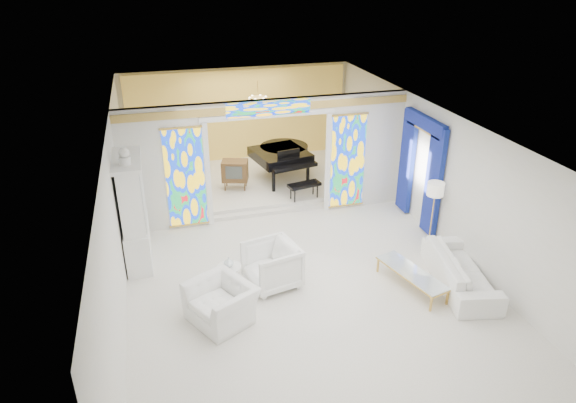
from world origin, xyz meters
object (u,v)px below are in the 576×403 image
object	(u,v)px
tv_console	(235,171)
grand_piano	(283,154)
armchair_left	(221,303)
sofa	(461,270)
coffee_table	(412,273)
china_cabinet	(134,213)
armchair_right	(272,265)

from	to	relation	value
tv_console	grand_piano	bearing A→B (deg)	32.51
armchair_left	sofa	bearing A→B (deg)	59.69
sofa	tv_console	size ratio (longest dim) A/B	2.84
grand_piano	tv_console	xyz separation A→B (m)	(-1.47, -0.41, -0.19)
armchair_left	grand_piano	bearing A→B (deg)	126.78
armchair_left	coffee_table	distance (m)	3.78
armchair_left	grand_piano	distance (m)	6.37
china_cabinet	armchair_right	size ratio (longest dim) A/B	2.75
china_cabinet	coffee_table	distance (m)	5.79
armchair_left	coffee_table	size ratio (longest dim) A/B	0.65
armchair_right	coffee_table	world-z (taller)	armchair_right
armchair_right	china_cabinet	bearing A→B (deg)	-134.58
china_cabinet	sofa	world-z (taller)	china_cabinet
armchair_right	sofa	xyz separation A→B (m)	(3.63, -1.01, -0.11)
china_cabinet	armchair_right	distance (m)	3.09
china_cabinet	sofa	xyz separation A→B (m)	(6.17, -2.62, -0.83)
armchair_left	armchair_right	size ratio (longest dim) A/B	1.14
coffee_table	sofa	bearing A→B (deg)	-9.63
china_cabinet	armchair_right	world-z (taller)	china_cabinet
armchair_left	china_cabinet	bearing A→B (deg)	-178.28
armchair_right	tv_console	xyz separation A→B (m)	(0.08, 4.51, 0.25)
armchair_left	sofa	distance (m)	4.77
coffee_table	grand_piano	size ratio (longest dim) A/B	0.60
armchair_left	armchair_right	bearing A→B (deg)	97.77
sofa	tv_console	world-z (taller)	tv_console
tv_console	coffee_table	bearing A→B (deg)	-47.54
china_cabinet	grand_piano	size ratio (longest dim) A/B	0.95
china_cabinet	sofa	bearing A→B (deg)	-22.99
coffee_table	tv_console	size ratio (longest dim) A/B	2.13
armchair_right	sofa	world-z (taller)	armchair_right
armchair_right	grand_piano	world-z (taller)	grand_piano
armchair_left	armchair_right	xyz separation A→B (m)	(1.14, 0.83, 0.08)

